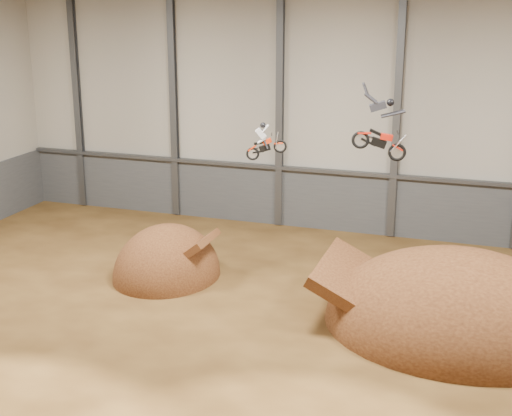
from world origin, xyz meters
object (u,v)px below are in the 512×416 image
at_px(takeoff_ramp, 167,276).
at_px(landing_ramp, 455,326).
at_px(fmx_rider_a, 268,138).
at_px(fmx_rider_b, 377,123).

xyz_separation_m(takeoff_ramp, landing_ramp, (13.77, -1.27, 0.00)).
relative_size(takeoff_ramp, fmx_rider_a, 3.25).
distance_m(fmx_rider_a, fmx_rider_b, 4.82).
bearing_deg(landing_ramp, fmx_rider_a, 172.70).
bearing_deg(fmx_rider_b, fmx_rider_a, 168.13).
bearing_deg(fmx_rider_b, takeoff_ramp, 167.52).
bearing_deg(fmx_rider_a, takeoff_ramp, 160.44).
xyz_separation_m(landing_ramp, fmx_rider_b, (-3.81, 1.03, 8.14)).
xyz_separation_m(fmx_rider_a, fmx_rider_b, (4.73, -0.07, 0.93)).
bearing_deg(fmx_rider_b, landing_ramp, -26.17).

